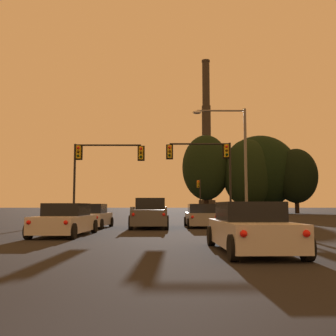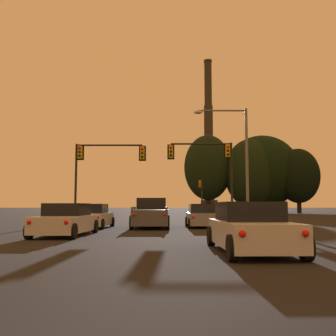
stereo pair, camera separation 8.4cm
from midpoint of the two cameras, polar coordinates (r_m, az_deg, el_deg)
name	(u,v)px [view 2 (the right image)]	position (r m, az deg, el deg)	size (l,w,h in m)	color
hatchback_right_lane_front	(200,216)	(24.47, 4.83, -7.02)	(1.93, 4.12, 1.44)	gray
pickup_truck_center_lane_front	(149,214)	(24.19, -2.64, -6.72)	(2.26, 5.53, 1.82)	#4C4F54
hatchback_left_lane_front	(91,217)	(24.01, -10.95, -6.97)	(2.04, 4.16, 1.44)	silver
sedan_left_lane_second	(64,220)	(18.11, -14.69, -7.38)	(2.16, 4.77, 1.43)	silver
sedan_right_lane_third	(248,228)	(11.63, 11.77, -8.57)	(2.08, 4.74, 1.43)	silver
traffic_light_far_right	(199,191)	(58.58, 4.62, -3.42)	(0.78, 0.50, 5.24)	black
traffic_light_overhead_left	(97,162)	(32.19, -10.12, 0.86)	(5.83, 0.50, 6.32)	black
traffic_light_overhead_right	(209,161)	(32.22, 6.04, 0.98)	(5.43, 0.50, 6.48)	black
street_lamp	(236,151)	(28.57, 9.92, 2.38)	(3.88, 0.36, 8.33)	slate
smokestack	(207,150)	(154.79, 5.71, 2.65)	(6.49, 6.49, 59.50)	#2B2722
treeline_right_mid	(249,173)	(72.06, 11.66, -0.75)	(9.25, 8.33, 13.33)	black
treeline_center_left	(260,172)	(75.34, 13.28, -0.53)	(13.96, 12.56, 14.47)	black
treeline_center_right	(206,168)	(72.09, 5.60, 0.07)	(8.65, 7.79, 14.29)	black
treeline_left_mid	(296,176)	(73.67, 18.18, -1.09)	(7.57, 6.81, 11.54)	black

